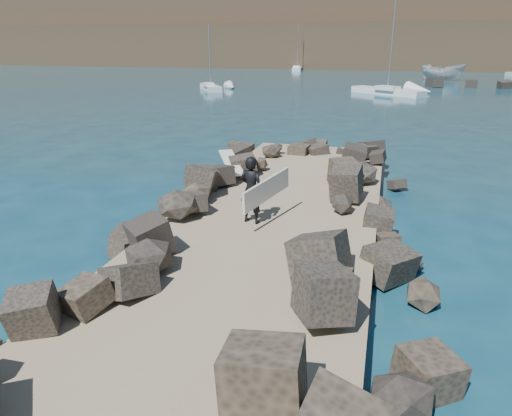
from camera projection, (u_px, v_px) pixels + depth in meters
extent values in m
plane|color=#0F384C|center=(266.00, 246.00, 12.97)|extent=(800.00, 800.00, 0.00)
cube|color=#8C7759|center=(245.00, 268.00, 11.06)|extent=(6.00, 26.00, 0.60)
cube|color=black|center=(147.00, 239.00, 12.19)|extent=(2.60, 22.00, 1.00)
cube|color=black|center=(369.00, 266.00, 10.71)|extent=(2.60, 22.00, 1.00)
cube|color=#2D4919|center=(418.00, 9.00, 149.73)|extent=(360.00, 140.00, 32.00)
cube|color=silver|center=(231.00, 165.00, 17.43)|extent=(1.58, 2.13, 0.07)
imported|color=silver|center=(443.00, 72.00, 69.90)|extent=(6.83, 4.17, 2.47)
imported|color=black|center=(251.00, 190.00, 12.76)|extent=(0.78, 0.58, 1.93)
cube|color=silver|center=(267.00, 189.00, 12.63)|extent=(0.75, 2.32, 0.75)
cube|color=white|center=(211.00, 88.00, 55.43)|extent=(4.61, 5.97, 0.80)
cylinder|color=gray|center=(210.00, 55.00, 54.14)|extent=(0.12, 0.12, 6.88)
cube|color=white|center=(209.00, 84.00, 54.70)|extent=(1.80, 2.01, 0.44)
cube|color=white|center=(297.00, 69.00, 96.13)|extent=(2.79, 7.98, 0.80)
cylinder|color=gray|center=(298.00, 46.00, 94.55)|extent=(0.12, 0.12, 8.60)
cube|color=white|center=(296.00, 67.00, 95.12)|extent=(1.54, 2.34, 0.44)
cube|color=white|center=(387.00, 92.00, 51.17)|extent=(8.27, 6.90, 0.80)
cylinder|color=gray|center=(392.00, 43.00, 49.39)|extent=(0.12, 0.12, 9.76)
cube|color=white|center=(388.00, 88.00, 50.42)|extent=(2.84, 2.63, 0.44)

